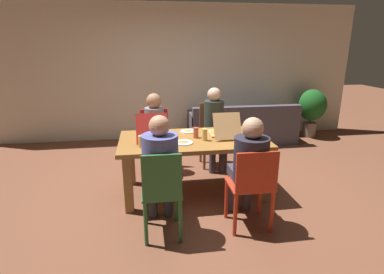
% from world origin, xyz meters
% --- Properties ---
extents(ground_plane, '(20.00, 20.00, 0.00)m').
position_xyz_m(ground_plane, '(0.00, 0.00, 0.00)').
color(ground_plane, brown).
extents(back_wall, '(7.58, 0.12, 2.67)m').
position_xyz_m(back_wall, '(0.00, 2.62, 1.33)').
color(back_wall, silver).
rests_on(back_wall, ground).
extents(dining_table, '(1.85, 0.98, 0.75)m').
position_xyz_m(dining_table, '(0.00, 0.00, 0.63)').
color(dining_table, '#98652E').
rests_on(dining_table, ground).
extents(chair_0, '(0.45, 0.40, 0.90)m').
position_xyz_m(chair_0, '(0.46, -0.93, 0.51)').
color(chair_0, red).
rests_on(chair_0, ground).
extents(person_0, '(0.36, 0.54, 1.20)m').
position_xyz_m(person_0, '(0.46, -0.79, 0.72)').
color(person_0, '#403A47').
rests_on(person_0, ground).
extents(chair_1, '(0.44, 0.42, 0.93)m').
position_xyz_m(chair_1, '(-0.46, 0.90, 0.52)').
color(chair_1, '#AD2627').
rests_on(chair_1, ground).
extents(person_1, '(0.29, 0.47, 1.20)m').
position_xyz_m(person_1, '(-0.46, 0.76, 0.72)').
color(person_1, '#443543').
rests_on(person_1, ground).
extents(chair_2, '(0.39, 0.44, 0.94)m').
position_xyz_m(chair_2, '(-0.46, -0.94, 0.52)').
color(chair_2, '#306C39').
rests_on(chair_2, ground).
extents(person_2, '(0.35, 0.55, 1.25)m').
position_xyz_m(person_2, '(-0.46, -0.80, 0.74)').
color(person_2, '#343846').
rests_on(person_2, ground).
extents(chair_3, '(0.41, 0.38, 0.99)m').
position_xyz_m(chair_3, '(0.46, 0.97, 0.54)').
color(chair_3, brown).
rests_on(chair_3, ground).
extents(person_3, '(0.30, 0.50, 1.26)m').
position_xyz_m(person_3, '(0.46, 0.83, 0.74)').
color(person_3, '#443C4C').
rests_on(person_3, ground).
extents(pizza_box_0, '(0.34, 0.51, 0.33)m').
position_xyz_m(pizza_box_0, '(0.41, 0.09, 0.79)').
color(pizza_box_0, tan).
rests_on(pizza_box_0, dining_table).
extents(pizza_box_1, '(0.37, 0.52, 0.36)m').
position_xyz_m(pizza_box_1, '(-0.52, 0.04, 0.80)').
color(pizza_box_1, red).
rests_on(pizza_box_1, dining_table).
extents(plate_0, '(0.23, 0.23, 0.03)m').
position_xyz_m(plate_0, '(0.74, -0.12, 0.76)').
color(plate_0, white).
rests_on(plate_0, dining_table).
extents(plate_1, '(0.23, 0.23, 0.03)m').
position_xyz_m(plate_1, '(-0.15, -0.17, 0.76)').
color(plate_1, white).
rests_on(plate_1, dining_table).
extents(plate_2, '(0.21, 0.21, 0.03)m').
position_xyz_m(plate_2, '(-0.02, 0.31, 0.76)').
color(plate_2, white).
rests_on(plate_2, dining_table).
extents(drinking_glass_0, '(0.07, 0.07, 0.13)m').
position_xyz_m(drinking_glass_0, '(0.04, 0.02, 0.81)').
color(drinking_glass_0, '#B35033').
rests_on(drinking_glass_0, dining_table).
extents(drinking_glass_1, '(0.07, 0.07, 0.15)m').
position_xyz_m(drinking_glass_1, '(0.12, -0.11, 0.82)').
color(drinking_glass_1, '#E7C162').
rests_on(drinking_glass_1, dining_table).
extents(drinking_glass_2, '(0.07, 0.07, 0.14)m').
position_xyz_m(drinking_glass_2, '(-0.64, -0.25, 0.82)').
color(drinking_glass_2, '#D9C061').
rests_on(drinking_glass_2, dining_table).
extents(couch, '(2.08, 0.81, 0.79)m').
position_xyz_m(couch, '(1.29, 1.98, 0.29)').
color(couch, '#48444E').
rests_on(couch, ground).
extents(potted_plant, '(0.58, 0.58, 1.00)m').
position_xyz_m(potted_plant, '(2.86, 2.17, 0.63)').
color(potted_plant, gray).
rests_on(potted_plant, ground).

